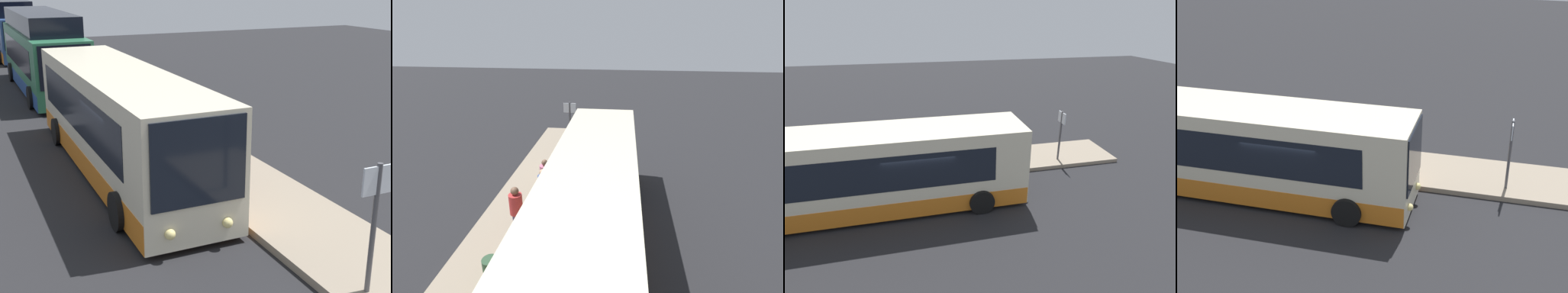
% 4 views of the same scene
% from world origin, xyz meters
% --- Properties ---
extents(ground, '(80.00, 80.00, 0.00)m').
position_xyz_m(ground, '(0.00, 0.00, 0.00)').
color(ground, '#232326').
extents(platform, '(20.00, 2.73, 0.19)m').
position_xyz_m(platform, '(0.00, 2.97, 0.09)').
color(platform, gray).
rests_on(platform, ground).
extents(bus_lead, '(11.74, 2.78, 3.17)m').
position_xyz_m(bus_lead, '(-1.78, 0.15, 1.58)').
color(bus_lead, beige).
rests_on(bus_lead, ground).
extents(passenger_boarding, '(0.54, 0.54, 1.76)m').
position_xyz_m(passenger_boarding, '(-1.10, 2.65, 1.13)').
color(passenger_boarding, '#4C476B').
rests_on(passenger_boarding, platform).
extents(passenger_waiting, '(0.57, 0.68, 1.63)m').
position_xyz_m(passenger_waiting, '(1.32, 2.28, 1.05)').
color(passenger_waiting, '#2D2D33').
rests_on(passenger_waiting, platform).
extents(passenger_with_bags, '(0.61, 0.45, 1.70)m').
position_xyz_m(passenger_with_bags, '(0.35, 2.12, 1.10)').
color(passenger_with_bags, '#4C476B').
rests_on(passenger_with_bags, platform).
extents(suitcase, '(0.46, 0.24, 0.99)m').
position_xyz_m(suitcase, '(-1.30, 2.06, 0.56)').
color(suitcase, beige).
rests_on(suitcase, platform).
extents(sign_post, '(0.10, 0.69, 2.54)m').
position_xyz_m(sign_post, '(6.98, 2.27, 1.81)').
color(sign_post, '#4C4C51').
rests_on(sign_post, platform).
extents(trash_bin, '(0.44, 0.44, 0.65)m').
position_xyz_m(trash_bin, '(-3.06, 2.75, 0.51)').
color(trash_bin, '#2D4C33').
rests_on(trash_bin, platform).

